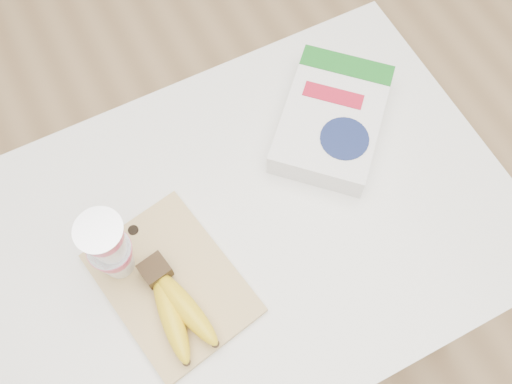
# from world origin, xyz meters

# --- Properties ---
(room) EXTENTS (4.00, 4.00, 4.00)m
(room) POSITION_xyz_m (0.00, 0.00, 1.35)
(room) COLOR tan
(room) RESTS_ON ground
(table) EXTENTS (1.07, 0.72, 0.80)m
(table) POSITION_xyz_m (0.00, 0.00, 0.40)
(table) COLOR white
(table) RESTS_ON ground
(cutting_board) EXTENTS (0.26, 0.32, 0.01)m
(cutting_board) POSITION_xyz_m (-0.14, -0.04, 0.81)
(cutting_board) COLOR tan
(cutting_board) RESTS_ON table
(bananas) EXTENTS (0.09, 0.20, 0.06)m
(bananas) POSITION_xyz_m (-0.16, -0.09, 0.84)
(bananas) COLOR #382816
(bananas) RESTS_ON cutting_board
(yogurt_stack) EXTENTS (0.08, 0.08, 0.18)m
(yogurt_stack) POSITION_xyz_m (-0.21, 0.03, 0.92)
(yogurt_stack) COLOR white
(yogurt_stack) RESTS_ON cutting_board
(cereal_box) EXTENTS (0.33, 0.33, 0.06)m
(cereal_box) POSITION_xyz_m (0.28, 0.11, 0.84)
(cereal_box) COLOR white
(cereal_box) RESTS_ON table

